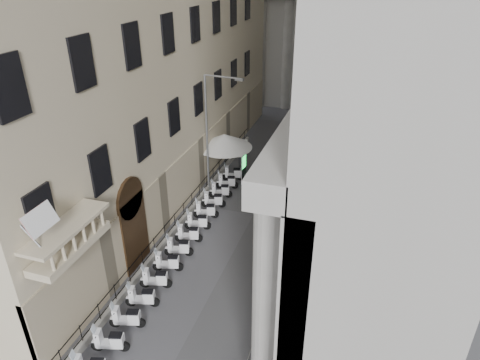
{
  "coord_description": "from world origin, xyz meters",
  "views": [
    {
      "loc": [
        6.69,
        -5.14,
        15.87
      ],
      "look_at": [
        0.14,
        15.64,
        4.5
      ],
      "focal_mm": 32.0,
      "sensor_mm": 36.0,
      "label": 1
    }
  ],
  "objects_px": {
    "pedestrian_a": "(290,162)",
    "security_tent": "(227,143)",
    "info_kiosk": "(243,164)",
    "street_lamp": "(211,125)",
    "pedestrian_b": "(320,136)"
  },
  "relations": [
    {
      "from": "pedestrian_a",
      "to": "pedestrian_b",
      "type": "height_order",
      "value": "pedestrian_a"
    },
    {
      "from": "security_tent",
      "to": "info_kiosk",
      "type": "height_order",
      "value": "security_tent"
    },
    {
      "from": "pedestrian_a",
      "to": "security_tent",
      "type": "bearing_deg",
      "value": 3.63
    },
    {
      "from": "info_kiosk",
      "to": "pedestrian_a",
      "type": "bearing_deg",
      "value": 29.42
    },
    {
      "from": "security_tent",
      "to": "info_kiosk",
      "type": "xyz_separation_m",
      "value": [
        1.04,
        0.76,
        -2.03
      ]
    },
    {
      "from": "street_lamp",
      "to": "info_kiosk",
      "type": "relative_size",
      "value": 4.66
    },
    {
      "from": "info_kiosk",
      "to": "pedestrian_a",
      "type": "distance_m",
      "value": 3.9
    },
    {
      "from": "pedestrian_b",
      "to": "street_lamp",
      "type": "bearing_deg",
      "value": 77.56
    },
    {
      "from": "security_tent",
      "to": "street_lamp",
      "type": "relative_size",
      "value": 0.49
    },
    {
      "from": "info_kiosk",
      "to": "pedestrian_a",
      "type": "height_order",
      "value": "pedestrian_a"
    },
    {
      "from": "street_lamp",
      "to": "pedestrian_b",
      "type": "relative_size",
      "value": 5.72
    },
    {
      "from": "security_tent",
      "to": "info_kiosk",
      "type": "distance_m",
      "value": 2.4
    },
    {
      "from": "street_lamp",
      "to": "pedestrian_b",
      "type": "xyz_separation_m",
      "value": [
        6.31,
        11.99,
        -4.59
      ]
    },
    {
      "from": "info_kiosk",
      "to": "security_tent",
      "type": "bearing_deg",
      "value": -136.31
    },
    {
      "from": "security_tent",
      "to": "pedestrian_b",
      "type": "bearing_deg",
      "value": 56.81
    }
  ]
}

